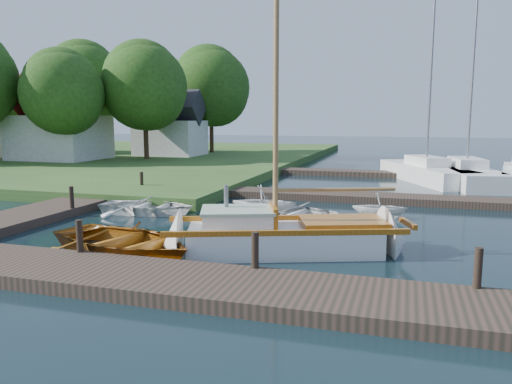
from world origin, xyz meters
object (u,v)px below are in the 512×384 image
(mooring_post_1, at_px, (80,236))
(house_c, at_px, (170,129))
(tender_d, at_px, (380,204))
(tree_3, at_px, (145,86))
(mooring_post_4, at_px, (72,197))
(marina_boat_2, at_px, (426,171))
(tree_2, at_px, (63,92))
(sailboat, at_px, (289,239))
(dinghy, at_px, (123,237))
(marina_boat_3, at_px, (466,173))
(tender_b, at_px, (264,199))
(tender_a, at_px, (147,204))
(tree_4, at_px, (84,84))
(mooring_post_2, at_px, (255,250))
(house_a, at_px, (59,126))
(mooring_post_3, at_px, (478,268))
(tender_c, at_px, (302,211))
(tree_7, at_px, (211,87))
(mooring_post_5, at_px, (142,181))

(mooring_post_1, xyz_separation_m, house_c, (-11.00, 27.00, 1.88))
(tender_d, distance_m, tree_3, 23.96)
(mooring_post_4, bearing_deg, tender_d, 14.88)
(marina_boat_2, relative_size, tree_2, 1.43)
(sailboat, height_order, tree_3, tree_3)
(tree_2, bearing_deg, tree_3, 45.00)
(dinghy, bearing_deg, marina_boat_3, -12.95)
(mooring_post_1, distance_m, tender_b, 7.60)
(tender_a, height_order, tree_4, tree_4)
(tender_a, distance_m, marina_boat_2, 16.64)
(mooring_post_2, relative_size, dinghy, 0.18)
(marina_boat_3, xyz_separation_m, house_a, (-27.71, 2.14, 2.39))
(marina_boat_3, xyz_separation_m, tree_4, (-29.70, 8.19, 5.80))
(tree_3, bearing_deg, mooring_post_3, -49.05)
(sailboat, distance_m, tender_d, 5.70)
(house_a, bearing_deg, sailboat, -40.41)
(tender_d, relative_size, tree_4, 0.20)
(tender_b, relative_size, house_a, 0.37)
(mooring_post_1, relative_size, tender_a, 0.22)
(tree_3, bearing_deg, dinghy, -62.28)
(tender_d, distance_m, tree_2, 24.92)
(mooring_post_4, xyz_separation_m, house_a, (-13.00, 16.00, 2.26))
(tender_c, bearing_deg, mooring_post_2, -159.96)
(tender_c, bearing_deg, tender_b, 84.26)
(mooring_post_1, xyz_separation_m, tender_a, (-1.63, 6.24, -0.33))
(mooring_post_4, relative_size, dinghy, 0.18)
(mooring_post_1, bearing_deg, tree_2, 128.21)
(tender_d, distance_m, tree_4, 32.65)
(tender_c, relative_size, marina_boat_2, 0.33)
(tender_a, height_order, tree_7, tree_7)
(dinghy, relative_size, house_a, 0.70)
(tender_b, bearing_deg, tree_3, 35.67)
(sailboat, height_order, house_c, sailboat)
(mooring_post_4, distance_m, tender_a, 2.69)
(mooring_post_4, height_order, marina_boat_3, marina_boat_3)
(tender_d, bearing_deg, mooring_post_3, -167.32)
(mooring_post_2, distance_m, mooring_post_3, 4.50)
(mooring_post_5, xyz_separation_m, tender_a, (2.37, -3.76, -0.33))
(mooring_post_4, relative_size, house_a, 0.13)
(tree_7, bearing_deg, mooring_post_4, -79.14)
(mooring_post_3, relative_size, tender_b, 0.34)
(tender_a, relative_size, tree_2, 0.46)
(tender_c, distance_m, tree_7, 28.51)
(tender_b, bearing_deg, house_c, 29.55)
(marina_boat_3, bearing_deg, mooring_post_1, 141.73)
(tree_2, relative_size, tree_4, 0.81)
(mooring_post_5, bearing_deg, tender_a, -57.80)
(tender_b, distance_m, tender_d, 4.17)
(marina_boat_2, relative_size, tree_4, 1.15)
(mooring_post_1, xyz_separation_m, tender_d, (6.76, 7.86, -0.19))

